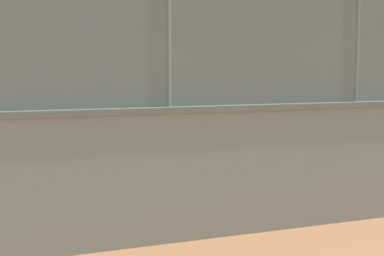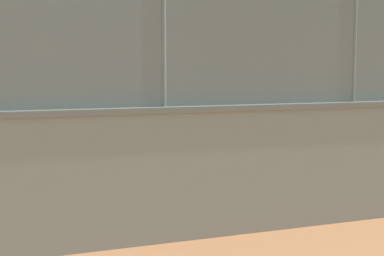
{
  "view_description": "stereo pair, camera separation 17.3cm",
  "coord_description": "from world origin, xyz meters",
  "px_view_note": "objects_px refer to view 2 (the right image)",
  "views": [
    {
      "loc": [
        5.49,
        16.89,
        2.41
      ],
      "look_at": [
        1.1,
        5.01,
        1.08
      ],
      "focal_mm": 54.56,
      "sensor_mm": 36.0,
      "label": 1
    },
    {
      "loc": [
        5.33,
        16.95,
        2.41
      ],
      "look_at": [
        1.1,
        5.01,
        1.08
      ],
      "focal_mm": 54.56,
      "sensor_mm": 36.0,
      "label": 2
    }
  ],
  "objects_px": {
    "player_baseline_waiting": "(87,113)",
    "player_crossing_court": "(154,115)",
    "sports_ball": "(127,148)",
    "player_near_wall_returning": "(282,146)"
  },
  "relations": [
    {
      "from": "player_baseline_waiting",
      "to": "player_near_wall_returning",
      "type": "relative_size",
      "value": 1.1
    },
    {
      "from": "player_baseline_waiting",
      "to": "player_crossing_court",
      "type": "distance_m",
      "value": 2.63
    },
    {
      "from": "sports_ball",
      "to": "player_baseline_waiting",
      "type": "bearing_deg",
      "value": -68.86
    },
    {
      "from": "player_baseline_waiting",
      "to": "player_near_wall_returning",
      "type": "xyz_separation_m",
      "value": [
        -2.48,
        8.33,
        -0.09
      ]
    },
    {
      "from": "player_baseline_waiting",
      "to": "player_near_wall_returning",
      "type": "height_order",
      "value": "player_baseline_waiting"
    },
    {
      "from": "player_near_wall_returning",
      "to": "player_crossing_court",
      "type": "distance_m",
      "value": 6.32
    },
    {
      "from": "player_baseline_waiting",
      "to": "player_near_wall_returning",
      "type": "bearing_deg",
      "value": 106.61
    },
    {
      "from": "sports_ball",
      "to": "player_crossing_court",
      "type": "bearing_deg",
      "value": 179.86
    },
    {
      "from": "player_baseline_waiting",
      "to": "sports_ball",
      "type": "distance_m",
      "value": 2.38
    },
    {
      "from": "player_baseline_waiting",
      "to": "player_crossing_court",
      "type": "bearing_deg",
      "value": 128.17
    }
  ]
}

